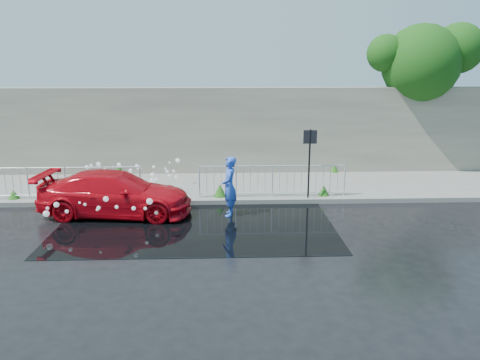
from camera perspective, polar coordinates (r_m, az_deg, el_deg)
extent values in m
plane|color=black|center=(13.04, -7.80, -6.84)|extent=(90.00, 90.00, 0.00)
cube|color=#5F5F5B|center=(17.76, -6.30, -0.83)|extent=(30.00, 4.00, 0.15)
cube|color=#5F5F5B|center=(15.84, -6.79, -2.68)|extent=(30.00, 0.25, 0.16)
cube|color=#6D675C|center=(19.55, -6.00, 6.02)|extent=(30.00, 0.60, 3.50)
cube|color=black|center=(13.94, -5.36, -5.35)|extent=(8.00, 5.00, 0.01)
cylinder|color=black|center=(15.86, 8.42, 1.65)|extent=(0.06, 0.06, 2.50)
cube|color=black|center=(15.68, 8.55, 5.22)|extent=(0.45, 0.04, 0.45)
cylinder|color=#332114|center=(22.21, 21.10, 7.69)|extent=(0.36, 0.36, 5.00)
sphere|color=#114410|center=(21.17, 21.19, 13.12)|extent=(3.20, 3.20, 3.20)
sphere|color=#114410|center=(21.80, 25.08, 14.35)|extent=(2.06, 2.06, 2.06)
sphere|color=#114410|center=(20.64, 17.34, 14.54)|extent=(1.53, 1.53, 1.53)
cylinder|color=silver|center=(16.21, -12.06, -0.25)|extent=(0.05, 0.05, 1.10)
cylinder|color=silver|center=(16.70, -20.63, 1.41)|extent=(5.00, 0.04, 0.04)
cylinder|color=silver|center=(16.92, -20.35, -1.73)|extent=(5.00, 0.04, 0.04)
cylinder|color=silver|center=(15.98, -4.98, -0.18)|extent=(0.05, 0.05, 1.10)
cylinder|color=silver|center=(16.51, 12.63, -0.01)|extent=(0.05, 0.05, 1.10)
cylinder|color=silver|center=(15.93, 4.00, 1.72)|extent=(5.00, 0.04, 0.04)
cylinder|color=silver|center=(16.16, 3.95, -1.57)|extent=(5.00, 0.04, 0.04)
cone|color=#224C14|center=(17.61, -25.88, -1.58)|extent=(0.40, 0.40, 0.30)
cone|color=#224C14|center=(16.45, -13.67, -1.59)|extent=(0.36, 0.36, 0.29)
cone|color=#224C14|center=(16.10, -2.45, -1.26)|extent=(0.44, 0.44, 0.44)
cone|color=#224C14|center=(16.48, 10.17, -1.24)|extent=(0.38, 0.38, 0.36)
cone|color=#224C14|center=(19.96, -14.57, 1.32)|extent=(0.42, 0.42, 0.43)
cone|color=#224C14|center=(20.06, 11.43, 1.40)|extent=(0.34, 0.34, 0.32)
sphere|color=white|center=(16.95, -17.83, -0.54)|extent=(0.17, 0.17, 0.17)
sphere|color=white|center=(16.88, -13.45, 0.10)|extent=(0.09, 0.09, 0.09)
sphere|color=white|center=(17.64, -7.61, 2.39)|extent=(0.17, 0.17, 0.17)
sphere|color=white|center=(17.09, -9.08, 1.39)|extent=(0.08, 0.08, 0.08)
sphere|color=white|center=(16.08, -14.82, -1.72)|extent=(0.15, 0.15, 0.15)
sphere|color=white|center=(17.18, -10.50, 1.60)|extent=(0.10, 0.10, 0.10)
sphere|color=white|center=(16.43, -10.66, -0.05)|extent=(0.16, 0.16, 0.16)
sphere|color=white|center=(16.32, -16.88, -1.76)|extent=(0.10, 0.10, 0.10)
sphere|color=white|center=(16.90, -10.63, 0.64)|extent=(0.15, 0.15, 0.15)
sphere|color=white|center=(16.29, -12.65, -1.29)|extent=(0.07, 0.07, 0.07)
sphere|color=white|center=(17.05, -8.09, 1.09)|extent=(0.10, 0.10, 0.10)
sphere|color=white|center=(17.35, -15.67, 0.88)|extent=(0.13, 0.13, 0.13)
sphere|color=white|center=(16.73, -16.90, -0.82)|extent=(0.11, 0.11, 0.11)
sphere|color=white|center=(17.14, -14.59, 0.85)|extent=(0.15, 0.15, 0.15)
sphere|color=white|center=(16.55, -19.54, -1.60)|extent=(0.09, 0.09, 0.09)
sphere|color=white|center=(16.41, -7.79, 0.36)|extent=(0.12, 0.12, 0.12)
sphere|color=white|center=(17.87, -15.24, 1.52)|extent=(0.08, 0.08, 0.08)
sphere|color=white|center=(17.28, -13.18, 1.12)|extent=(0.15, 0.15, 0.15)
sphere|color=white|center=(17.80, -14.53, 1.78)|extent=(0.06, 0.06, 0.06)
sphere|color=white|center=(16.70, -19.74, -1.90)|extent=(0.11, 0.11, 0.11)
sphere|color=white|center=(16.90, -8.62, 0.51)|extent=(0.09, 0.09, 0.09)
sphere|color=white|center=(17.08, -19.55, -0.71)|extent=(0.15, 0.15, 0.15)
sphere|color=white|center=(17.30, -12.24, 1.48)|extent=(0.16, 0.16, 0.16)
sphere|color=white|center=(17.75, -16.20, 1.43)|extent=(0.09, 0.09, 0.09)
sphere|color=white|center=(17.80, -18.18, 1.50)|extent=(0.14, 0.14, 0.14)
sphere|color=white|center=(16.56, -13.71, -0.85)|extent=(0.09, 0.09, 0.09)
sphere|color=white|center=(17.87, -16.86, 1.86)|extent=(0.16, 0.16, 0.16)
sphere|color=white|center=(16.02, -10.24, -2.12)|extent=(0.18, 0.18, 0.18)
sphere|color=white|center=(16.35, -14.83, -1.96)|extent=(0.13, 0.13, 0.13)
sphere|color=white|center=(16.68, -15.13, -0.16)|extent=(0.16, 0.16, 0.16)
sphere|color=white|center=(16.81, -17.94, -1.37)|extent=(0.09, 0.09, 0.09)
sphere|color=white|center=(18.01, -14.54, 1.82)|extent=(0.15, 0.15, 0.15)
sphere|color=white|center=(17.29, -18.05, 0.71)|extent=(0.07, 0.07, 0.07)
sphere|color=white|center=(17.11, -8.88, 1.05)|extent=(0.11, 0.11, 0.11)
sphere|color=white|center=(17.61, -8.58, 2.11)|extent=(0.08, 0.08, 0.08)
sphere|color=white|center=(17.53, -12.50, 1.71)|extent=(0.12, 0.12, 0.12)
sphere|color=white|center=(16.36, -15.94, -1.30)|extent=(0.15, 0.15, 0.15)
sphere|color=white|center=(18.22, -17.69, 1.72)|extent=(0.10, 0.10, 0.10)
sphere|color=white|center=(17.51, -17.38, 0.60)|extent=(0.12, 0.12, 0.12)
sphere|color=white|center=(16.65, -10.16, 0.11)|extent=(0.11, 0.11, 0.11)
sphere|color=white|center=(12.57, -10.98, -2.58)|extent=(0.17, 0.17, 0.17)
sphere|color=white|center=(13.54, -18.97, -2.63)|extent=(0.07, 0.07, 0.07)
sphere|color=white|center=(13.71, -21.48, -2.82)|extent=(0.15, 0.15, 0.15)
sphere|color=white|center=(14.00, -20.36, -3.61)|extent=(0.11, 0.11, 0.11)
sphere|color=white|center=(14.25, -22.56, -3.82)|extent=(0.18, 0.18, 0.18)
sphere|color=white|center=(12.76, -14.82, -3.20)|extent=(0.10, 0.10, 0.10)
sphere|color=white|center=(12.86, -16.85, -3.26)|extent=(0.10, 0.10, 0.10)
sphere|color=white|center=(14.03, -10.30, -3.86)|extent=(0.09, 0.09, 0.09)
sphere|color=white|center=(13.18, -18.39, -2.85)|extent=(0.08, 0.08, 0.08)
sphere|color=white|center=(13.66, -17.01, -3.48)|extent=(0.08, 0.08, 0.08)
sphere|color=white|center=(13.32, -12.84, -3.39)|extent=(0.12, 0.12, 0.12)
sphere|color=white|center=(13.98, -10.14, -3.90)|extent=(0.14, 0.14, 0.14)
sphere|color=white|center=(13.38, -22.42, -3.21)|extent=(0.09, 0.09, 0.09)
sphere|color=white|center=(13.82, -11.47, -3.42)|extent=(0.10, 0.10, 0.10)
sphere|color=white|center=(13.52, -16.03, -2.24)|extent=(0.16, 0.16, 0.16)
imported|color=#BA0712|center=(15.04, -14.93, -1.61)|extent=(4.85, 2.33, 1.36)
imported|color=blue|center=(14.41, -1.30, -0.79)|extent=(0.48, 0.70, 1.86)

